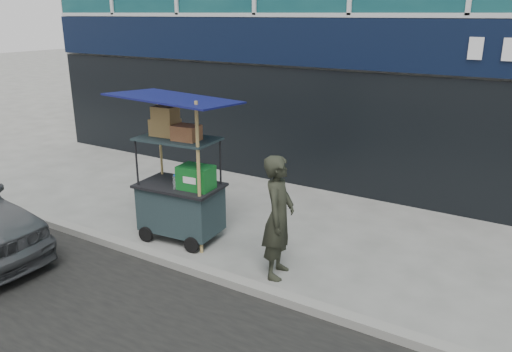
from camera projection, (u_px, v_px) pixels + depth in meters
The scene contains 4 objects.
ground at pixel (229, 275), 6.87m from camera, with size 80.00×80.00×0.00m, color #62635E.
curb at pixel (221, 278), 6.69m from camera, with size 80.00×0.18×0.12m, color gray.
vendor_cart at pixel (181, 190), 7.75m from camera, with size 1.84×1.37×2.34m.
vendor_man at pixel (278, 217), 6.63m from camera, with size 0.62×0.41×1.70m, color black.
Camera 1 is at (3.52, -4.99, 3.44)m, focal length 35.00 mm.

